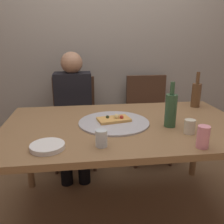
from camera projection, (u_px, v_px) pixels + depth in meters
The scene contains 14 objects.
ground_plane at pixel (123, 211), 1.86m from camera, with size 8.00×8.00×0.00m, color brown.
back_wall at pixel (106, 37), 2.59m from camera, with size 6.00×0.10×2.60m, color gray.
dining_table at pixel (125, 133), 1.67m from camera, with size 1.66×0.99×0.73m.
pizza_tray at pixel (114, 122), 1.65m from camera, with size 0.49×0.49×0.01m, color #ADADB2.
pizza_slice_last at pixel (114, 119), 1.66m from camera, with size 0.24×0.17×0.05m.
wine_bottle at pixel (171, 110), 1.56m from camera, with size 0.08×0.08×0.30m.
beer_bottle at pixel (196, 94), 2.01m from camera, with size 0.08×0.08×0.30m.
tumbler_near at pixel (101, 138), 1.29m from camera, with size 0.07×0.07×0.09m, color silver.
tumbler_far at pixel (190, 127), 1.47m from camera, with size 0.07×0.07×0.09m, color beige.
soda_can at pixel (203, 137), 1.27m from camera, with size 0.07×0.07×0.12m, color pink.
plate_stack at pixel (47, 146), 1.27m from camera, with size 0.18×0.18×0.03m, color white.
chair_left at pixel (74, 115), 2.51m from camera, with size 0.44×0.44×0.90m.
chair_right at pixel (148, 112), 2.61m from camera, with size 0.44×0.44×0.90m.
guest_in_sweater at pixel (74, 108), 2.33m from camera, with size 0.36×0.56×1.17m.
Camera 1 is at (-0.29, -1.52, 1.30)m, focal length 38.29 mm.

